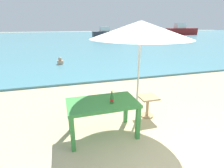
{
  "coord_description": "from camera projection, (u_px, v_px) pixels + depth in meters",
  "views": [
    {
      "loc": [
        -1.99,
        -1.55,
        2.22
      ],
      "look_at": [
        -0.63,
        3.0,
        0.6
      ],
      "focal_mm": 28.07,
      "sensor_mm": 36.0,
      "label": 1
    }
  ],
  "objects": [
    {
      "name": "side_table_wood",
      "position": [
        148.0,
        103.0,
        4.37
      ],
      "size": [
        0.44,
        0.44,
        0.54
      ],
      "color": "tan",
      "rests_on": "ground_plane"
    },
    {
      "name": "picnic_table_green",
      "position": [
        102.0,
        107.0,
        3.53
      ],
      "size": [
        1.4,
        0.8,
        0.76
      ],
      "color": "#3D8C42",
      "rests_on": "ground_plane"
    },
    {
      "name": "boat_fishing_trawler",
      "position": [
        107.0,
        34.0,
        29.67
      ],
      "size": [
        4.95,
        1.35,
        1.8
      ],
      "color": "#38383F",
      "rests_on": "sea_water"
    },
    {
      "name": "boat_barge",
      "position": [
        181.0,
        31.0,
        37.21
      ],
      "size": [
        6.62,
        1.81,
        2.41
      ],
      "color": "maroon",
      "rests_on": "sea_water"
    },
    {
      "name": "swimmer_person",
      "position": [
        60.0,
        61.0,
        9.88
      ],
      "size": [
        0.34,
        0.34,
        0.41
      ],
      "color": "tan",
      "rests_on": "sea_water"
    },
    {
      "name": "beer_bottle_amber",
      "position": [
        112.0,
        99.0,
        3.38
      ],
      "size": [
        0.07,
        0.07,
        0.26
      ],
      "color": "#2D662D",
      "rests_on": "picnic_table_green"
    },
    {
      "name": "sea_water",
      "position": [
        70.0,
        38.0,
        29.84
      ],
      "size": [
        120.0,
        50.0,
        0.08
      ],
      "primitive_type": "cube",
      "color": "teal",
      "rests_on": "ground_plane"
    },
    {
      "name": "patio_umbrella",
      "position": [
        141.0,
        30.0,
        3.54
      ],
      "size": [
        2.1,
        2.1,
        2.3
      ],
      "color": "silver",
      "rests_on": "ground_plane"
    }
  ]
}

